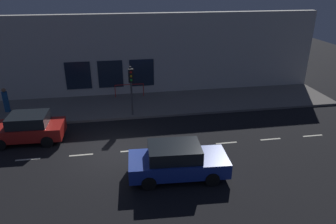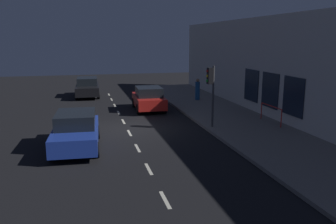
% 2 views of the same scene
% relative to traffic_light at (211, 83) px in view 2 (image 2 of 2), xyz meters
% --- Properties ---
extents(ground_plane, '(60.00, 60.00, 0.00)m').
position_rel_traffic_light_xyz_m(ground_plane, '(-4.25, 1.32, -2.48)').
color(ground_plane, black).
extents(sidewalk, '(4.50, 32.00, 0.15)m').
position_rel_traffic_light_xyz_m(sidewalk, '(2.00, 1.32, -2.41)').
color(sidewalk, slate).
rests_on(sidewalk, ground).
extents(building_facade, '(0.65, 32.00, 6.07)m').
position_rel_traffic_light_xyz_m(building_facade, '(4.55, 1.32, 0.55)').
color(building_facade, beige).
rests_on(building_facade, ground).
extents(lane_centre_line, '(0.12, 27.20, 0.01)m').
position_rel_traffic_light_xyz_m(lane_centre_line, '(-4.25, 0.32, -2.48)').
color(lane_centre_line, beige).
rests_on(lane_centre_line, ground).
extents(traffic_light, '(0.46, 0.32, 3.23)m').
position_rel_traffic_light_xyz_m(traffic_light, '(0.00, 0.00, 0.00)').
color(traffic_light, '#424244').
rests_on(traffic_light, sidewalk).
extents(parked_car_0, '(2.05, 4.44, 1.58)m').
position_rel_traffic_light_xyz_m(parked_car_0, '(-6.05, 12.69, -1.69)').
color(parked_car_0, black).
rests_on(parked_car_0, ground).
extents(parked_car_1, '(2.06, 3.95, 1.58)m').
position_rel_traffic_light_xyz_m(parked_car_1, '(-2.16, 5.88, -1.69)').
color(parked_car_1, red).
rests_on(parked_car_1, ground).
extents(parked_car_2, '(2.16, 4.55, 1.58)m').
position_rel_traffic_light_xyz_m(parked_car_2, '(-6.84, -1.60, -1.69)').
color(parked_car_2, '#1E389E').
rests_on(parked_car_2, ground).
extents(pedestrian_0, '(0.38, 0.38, 1.63)m').
position_rel_traffic_light_xyz_m(pedestrian_0, '(2.10, 8.21, -1.57)').
color(pedestrian_0, '#1E5189').
rests_on(pedestrian_0, sidewalk).
extents(red_railing, '(0.05, 2.15, 0.97)m').
position_rel_traffic_light_xyz_m(red_railing, '(3.59, 0.00, -1.61)').
color(red_railing, red).
rests_on(red_railing, sidewalk).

